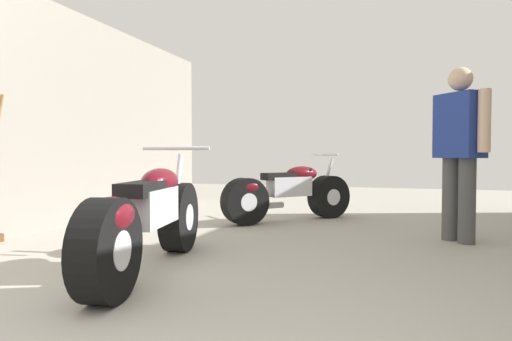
# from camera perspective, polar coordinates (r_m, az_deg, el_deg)

# --- Properties ---
(ground_plane) EXTENTS (16.73, 16.73, 0.00)m
(ground_plane) POSITION_cam_1_polar(r_m,az_deg,el_deg) (4.17, 6.54, -10.12)
(ground_plane) COLOR #A8A399
(garage_partition_left) EXTENTS (0.08, 7.67, 2.70)m
(garage_partition_left) POSITION_cam_1_polar(r_m,az_deg,el_deg) (5.66, -26.61, 6.61)
(garage_partition_left) COLOR gray
(garage_partition_left) RESTS_ON ground_plane
(motorcycle_maroon_cruiser) EXTENTS (0.71, 2.04, 0.96)m
(motorcycle_maroon_cruiser) POSITION_cam_1_polar(r_m,az_deg,el_deg) (3.35, -13.87, -6.15)
(motorcycle_maroon_cruiser) COLOR black
(motorcycle_maroon_cruiser) RESTS_ON ground_plane
(motorcycle_black_naked) EXTENTS (1.45, 1.58, 0.90)m
(motorcycle_black_naked) POSITION_cam_1_polar(r_m,az_deg,el_deg) (5.83, 4.03, -2.98)
(motorcycle_black_naked) COLOR black
(motorcycle_black_naked) RESTS_ON ground_plane
(mechanic_in_blue) EXTENTS (0.53, 0.61, 1.76)m
(mechanic_in_blue) POSITION_cam_1_polar(r_m,az_deg,el_deg) (4.85, 24.96, 3.20)
(mechanic_in_blue) COLOR #4C4C4C
(mechanic_in_blue) RESTS_ON ground_plane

